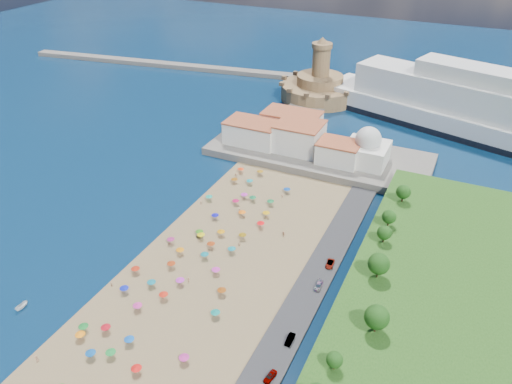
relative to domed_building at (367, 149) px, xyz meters
The scene contains 12 objects.
ground 77.60m from the domed_building, 112.91° to the right, with size 700.00×700.00×0.00m, color #071938.
terrace 21.44m from the domed_building, behind, with size 90.00×36.00×3.00m, color #59544C.
jetty 56.51m from the domed_building, 138.62° to the left, with size 18.00×70.00×2.40m, color #59544C.
breakwater 162.43m from the domed_building, 149.64° to the left, with size 200.00×7.00×2.60m, color #59544C.
waterfront_buildings 33.17m from the domed_building, behind, with size 57.00×29.00×11.00m.
domed_building is the anchor object (origin of this frame).
fortress 79.11m from the domed_building, 122.08° to the left, with size 40.00×40.00×32.40m.
cruise_ship 67.96m from the domed_building, 47.39° to the left, with size 170.45×72.72×37.25m.
beach_parasols 87.98m from the domed_building, 110.87° to the right, with size 32.48×117.97×2.20m.
beachgoers 73.34m from the domed_building, 112.77° to the right, with size 35.36×99.00×1.88m.
parked_cars 83.09m from the domed_building, 85.84° to the right, with size 2.54×48.00×1.37m.
hillside_trees 84.47m from the domed_building, 76.22° to the right, with size 11.84×109.82×7.49m.
Camera 1 is at (64.45, -104.61, 94.05)m, focal length 35.00 mm.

